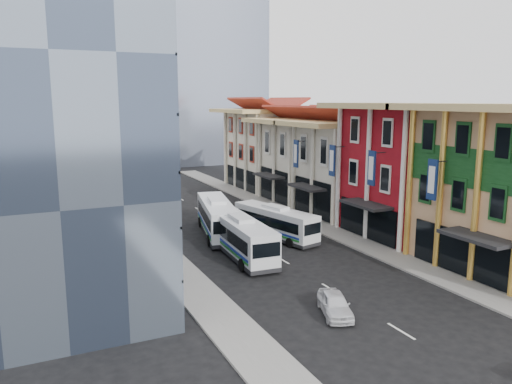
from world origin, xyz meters
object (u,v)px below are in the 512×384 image
office_tower (37,66)px  bus_right (275,222)px  sedan_left (335,304)px  bus_left_far (217,217)px  bus_left_near (241,236)px

office_tower → bus_right: 23.78m
sedan_left → bus_left_far: bearing=109.8°
bus_left_near → sedan_left: size_ratio=2.69×
office_tower → bus_right: (19.51, 2.09, -13.44)m
office_tower → bus_left_near: bearing=-6.5°
bus_left_far → sedan_left: bus_left_far is taller
bus_left_near → sedan_left: (0.49, -12.93, -1.04)m
bus_left_near → sedan_left: 12.98m
office_tower → bus_right: bearing=6.1°
bus_left_far → sedan_left: bearing=-77.8°
bus_left_near → bus_left_far: 7.19m
bus_left_near → bus_right: size_ratio=1.11×
bus_right → sedan_left: bus_right is taller
bus_left_far → office_tower: bearing=-147.2°
bus_left_far → bus_right: (4.51, -3.43, -0.22)m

